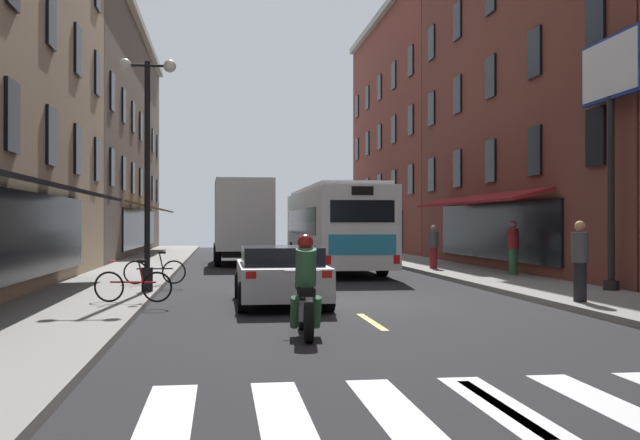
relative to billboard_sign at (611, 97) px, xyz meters
The scene contains 17 objects.
ground_plane 8.73m from the billboard_sign, behind, with size 34.80×80.00×0.10m, color black.
lane_centre_dashes 8.72m from the billboard_sign, behind, with size 0.14×73.90×0.01m.
crosswalk_near 13.73m from the billboard_sign, 123.53° to the right, with size 7.10×2.80×0.01m.
sidewalk_left 13.89m from the billboard_sign, behind, with size 3.00×80.00×0.14m, color gray.
sidewalk_right 5.16m from the billboard_sign, 150.90° to the right, with size 3.00×80.00×0.14m, color gray.
billboard_sign is the anchor object (origin of this frame).
transit_bus 12.91m from the billboard_sign, 115.99° to the left, with size 2.67×12.07×3.22m.
box_truck 18.47m from the billboard_sign, 119.28° to the left, with size 2.59×7.19×3.70m.
sedan_near 9.61m from the billboard_sign, behind, with size 1.99×4.52×1.32m.
sedan_mid 29.55m from the billboard_sign, 107.15° to the left, with size 1.98×4.46×1.37m.
motorcycle_rider 11.12m from the billboard_sign, 145.92° to the right, with size 0.62×2.07×1.66m.
bicycle_near 12.64m from the billboard_sign, behind, with size 1.69×0.50×0.91m.
bicycle_mid 12.99m from the billboard_sign, 163.53° to the left, with size 1.71×0.48×0.91m.
pedestrian_near 6.99m from the billboard_sign, 92.78° to the left, with size 0.36×0.50×1.78m.
pedestrian_mid 5.22m from the billboard_sign, 129.70° to the right, with size 0.36×0.36×1.75m.
pedestrian_rear 10.47m from the billboard_sign, 101.42° to the left, with size 0.36×0.36×1.63m.
street_lamp_twin 11.85m from the billboard_sign, behind, with size 1.42×0.32×5.80m.
Camera 1 is at (-2.79, -17.21, 1.84)m, focal length 41.97 mm.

